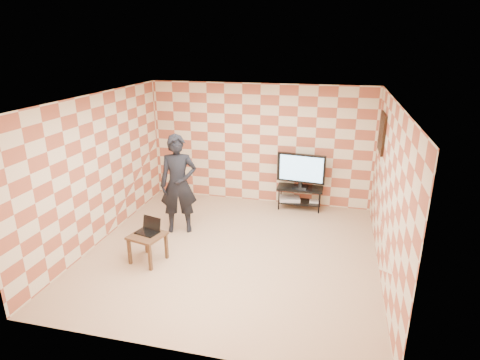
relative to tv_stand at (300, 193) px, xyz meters
name	(u,v)px	position (x,y,z in m)	size (l,w,h in m)	color
floor	(232,251)	(-0.97, -2.23, -0.37)	(5.00, 5.00, 0.00)	tan
wall_back	(260,144)	(-0.97, 0.27, 0.98)	(5.00, 0.02, 2.70)	beige
wall_front	(174,253)	(-0.97, -4.73, 0.98)	(5.00, 0.02, 2.70)	beige
wall_left	(98,170)	(-3.47, -2.23, 0.98)	(0.02, 5.00, 2.70)	beige
wall_right	(389,193)	(1.53, -2.23, 0.98)	(0.02, 5.00, 2.70)	beige
ceiling	(231,99)	(-0.97, -2.23, 2.33)	(5.00, 5.00, 0.02)	white
wall_art	(382,133)	(1.50, -0.68, 1.58)	(0.04, 0.72, 0.72)	black
tv_stand	(300,193)	(0.00, 0.00, 0.00)	(1.00, 0.45, 0.50)	black
tv	(301,169)	(0.00, 0.00, 0.56)	(1.05, 0.23, 0.76)	black
dvd_player	(290,199)	(-0.22, 0.00, -0.16)	(0.45, 0.32, 0.08)	#BABABD
game_console	(314,201)	(0.33, 0.00, -0.17)	(0.20, 0.15, 0.05)	silver
side_table	(147,239)	(-2.28, -2.87, 0.05)	(0.63, 0.63, 0.50)	#3A2112
laptop	(149,229)	(-2.28, -2.77, 0.19)	(0.42, 0.37, 0.24)	black
person	(179,184)	(-2.18, -1.64, 0.60)	(0.70, 0.46, 1.93)	black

